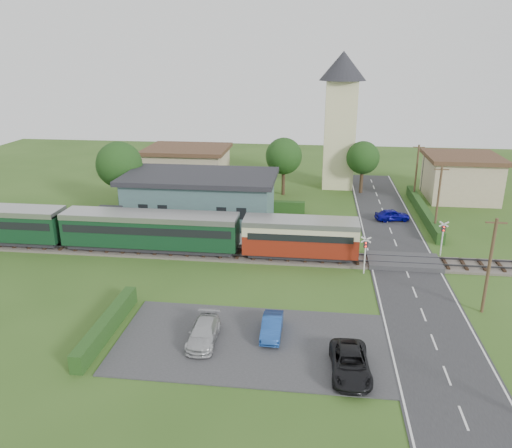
# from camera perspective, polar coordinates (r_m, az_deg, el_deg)

# --- Properties ---
(ground) EXTENTS (120.00, 120.00, 0.00)m
(ground) POSITION_cam_1_polar(r_m,az_deg,el_deg) (42.88, 3.58, -4.99)
(ground) COLOR #2D4C19
(railway_track) EXTENTS (76.00, 3.20, 0.49)m
(railway_track) POSITION_cam_1_polar(r_m,az_deg,el_deg) (44.67, 3.74, -3.82)
(railway_track) COLOR #4C443D
(railway_track) RESTS_ON ground
(road) EXTENTS (6.00, 70.00, 0.05)m
(road) POSITION_cam_1_polar(r_m,az_deg,el_deg) (43.53, 16.89, -5.41)
(road) COLOR #28282B
(road) RESTS_ON ground
(car_park) EXTENTS (17.00, 9.00, 0.08)m
(car_park) POSITION_cam_1_polar(r_m,az_deg,el_deg) (32.43, -0.54, -13.42)
(car_park) COLOR #333335
(car_park) RESTS_ON ground
(crossing_deck) EXTENTS (6.20, 3.40, 0.45)m
(crossing_deck) POSITION_cam_1_polar(r_m,az_deg,el_deg) (45.26, 16.52, -4.14)
(crossing_deck) COLOR #333335
(crossing_deck) RESTS_ON ground
(platform) EXTENTS (30.00, 3.00, 0.45)m
(platform) POSITION_cam_1_polar(r_m,az_deg,el_deg) (49.07, -7.76, -1.67)
(platform) COLOR gray
(platform) RESTS_ON ground
(equipment_hut) EXTENTS (2.30, 2.30, 2.55)m
(equipment_hut) POSITION_cam_1_polar(r_m,az_deg,el_deg) (51.15, -16.54, 0.37)
(equipment_hut) COLOR beige
(equipment_hut) RESTS_ON platform
(station_building) EXTENTS (16.00, 9.00, 5.30)m
(station_building) POSITION_cam_1_polar(r_m,az_deg,el_deg) (53.63, -6.34, 2.98)
(station_building) COLOR #466A68
(station_building) RESTS_ON ground
(train) EXTENTS (43.20, 2.90, 3.40)m
(train) POSITION_cam_1_polar(r_m,az_deg,el_deg) (47.38, -15.61, -0.47)
(train) COLOR #232328
(train) RESTS_ON ground
(church_tower) EXTENTS (6.00, 6.00, 17.60)m
(church_tower) POSITION_cam_1_polar(r_m,az_deg,el_deg) (67.56, 9.66, 12.67)
(church_tower) COLOR beige
(church_tower) RESTS_ON ground
(house_west) EXTENTS (10.80, 8.80, 5.50)m
(house_west) POSITION_cam_1_polar(r_m,az_deg,el_deg) (67.96, -7.79, 6.44)
(house_west) COLOR tan
(house_west) RESTS_ON ground
(house_east) EXTENTS (8.80, 8.80, 5.50)m
(house_east) POSITION_cam_1_polar(r_m,az_deg,el_deg) (67.20, 22.35, 5.04)
(house_east) COLOR tan
(house_east) RESTS_ON ground
(hedge_carpark) EXTENTS (0.80, 9.00, 1.20)m
(hedge_carpark) POSITION_cam_1_polar(r_m,az_deg,el_deg) (34.53, -16.67, -11.05)
(hedge_carpark) COLOR #193814
(hedge_carpark) RESTS_ON ground
(hedge_roadside) EXTENTS (0.80, 18.00, 1.20)m
(hedge_roadside) POSITION_cam_1_polar(r_m,az_deg,el_deg) (58.88, 18.55, 1.42)
(hedge_roadside) COLOR #193814
(hedge_roadside) RESTS_ON ground
(hedge_station) EXTENTS (22.00, 0.80, 1.30)m
(hedge_station) POSITION_cam_1_polar(r_m,az_deg,el_deg) (58.41, -5.27, 2.27)
(hedge_station) COLOR #193814
(hedge_station) RESTS_ON ground
(tree_a) EXTENTS (5.20, 5.20, 8.00)m
(tree_a) POSITION_cam_1_polar(r_m,az_deg,el_deg) (58.79, -15.35, 6.54)
(tree_a) COLOR #332316
(tree_a) RESTS_ON ground
(tree_b) EXTENTS (4.60, 4.60, 7.34)m
(tree_b) POSITION_cam_1_polar(r_m,az_deg,el_deg) (63.48, 3.19, 7.74)
(tree_b) COLOR #332316
(tree_b) RESTS_ON ground
(tree_c) EXTENTS (4.20, 4.20, 6.78)m
(tree_c) POSITION_cam_1_polar(r_m,az_deg,el_deg) (65.64, 12.13, 7.40)
(tree_c) COLOR #332316
(tree_c) RESTS_ON ground
(utility_pole_b) EXTENTS (1.40, 0.22, 7.00)m
(utility_pole_b) POSITION_cam_1_polar(r_m,az_deg,el_deg) (37.85, 25.12, -4.27)
(utility_pole_b) COLOR #473321
(utility_pole_b) RESTS_ON ground
(utility_pole_c) EXTENTS (1.40, 0.22, 7.00)m
(utility_pole_c) POSITION_cam_1_polar(r_m,az_deg,el_deg) (52.42, 20.09, 2.59)
(utility_pole_c) COLOR #473321
(utility_pole_c) RESTS_ON ground
(utility_pole_d) EXTENTS (1.40, 0.22, 7.00)m
(utility_pole_d) POSITION_cam_1_polar(r_m,az_deg,el_deg) (63.80, 17.84, 5.64)
(utility_pole_d) COLOR #473321
(utility_pole_d) RESTS_ON ground
(crossing_signal_near) EXTENTS (0.84, 0.28, 3.28)m
(crossing_signal_near) POSITION_cam_1_polar(r_m,az_deg,el_deg) (41.84, 12.39, -2.87)
(crossing_signal_near) COLOR silver
(crossing_signal_near) RESTS_ON ground
(crossing_signal_far) EXTENTS (0.84, 0.28, 3.28)m
(crossing_signal_far) POSITION_cam_1_polar(r_m,az_deg,el_deg) (47.52, 20.58, -1.00)
(crossing_signal_far) COLOR silver
(crossing_signal_far) RESTS_ON ground
(streetlamp_west) EXTENTS (0.30, 0.30, 5.15)m
(streetlamp_west) POSITION_cam_1_polar(r_m,az_deg,el_deg) (65.46, -14.87, 5.71)
(streetlamp_west) COLOR #3F3F47
(streetlamp_west) RESTS_ON ground
(streetlamp_east) EXTENTS (0.30, 0.30, 5.15)m
(streetlamp_east) POSITION_cam_1_polar(r_m,az_deg,el_deg) (69.07, 18.56, 6.04)
(streetlamp_east) COLOR #3F3F47
(streetlamp_east) RESTS_ON ground
(car_on_road) EXTENTS (3.91, 2.24, 1.25)m
(car_on_road) POSITION_cam_1_polar(r_m,az_deg,el_deg) (56.19, 15.31, 1.00)
(car_on_road) COLOR #090780
(car_on_road) RESTS_ON road
(car_park_blue) EXTENTS (1.27, 3.62, 1.19)m
(car_park_blue) POSITION_cam_1_polar(r_m,az_deg,el_deg) (32.89, 1.83, -11.62)
(car_park_blue) COLOR navy
(car_park_blue) RESTS_ON car_park
(car_park_silver) EXTENTS (1.82, 4.27, 1.23)m
(car_park_silver) POSITION_cam_1_polar(r_m,az_deg,el_deg) (32.37, -6.00, -12.23)
(car_park_silver) COLOR #AEAFB2
(car_park_silver) RESTS_ON car_park
(car_park_dark) EXTENTS (2.34, 4.76, 1.30)m
(car_park_dark) POSITION_cam_1_polar(r_m,az_deg,el_deg) (29.85, 10.72, -15.40)
(car_park_dark) COLOR black
(car_park_dark) RESTS_ON car_park
(pedestrian_near) EXTENTS (0.74, 0.55, 1.85)m
(pedestrian_near) POSITION_cam_1_polar(r_m,az_deg,el_deg) (46.99, 1.12, -0.94)
(pedestrian_near) COLOR gray
(pedestrian_near) RESTS_ON platform
(pedestrian_far) EXTENTS (0.94, 1.07, 1.85)m
(pedestrian_far) POSITION_cam_1_polar(r_m,az_deg,el_deg) (49.95, -12.57, -0.18)
(pedestrian_far) COLOR gray
(pedestrian_far) RESTS_ON platform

